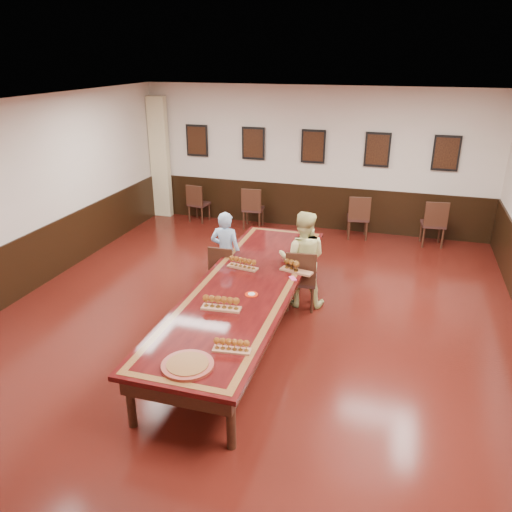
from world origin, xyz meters
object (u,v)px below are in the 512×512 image
(chair_man, at_px, (224,269))
(spare_chair_b, at_px, (253,207))
(chair_woman, at_px, (301,278))
(person_man, at_px, (226,252))
(conference_table, at_px, (246,293))
(spare_chair_c, at_px, (358,216))
(spare_chair_d, at_px, (433,223))
(carved_platter, at_px, (188,365))
(person_woman, at_px, (302,259))
(spare_chair_a, at_px, (199,203))

(chair_man, distance_m, spare_chair_b, 3.49)
(chair_woman, height_order, spare_chair_b, chair_woman)
(person_man, distance_m, conference_table, 1.41)
(chair_woman, distance_m, spare_chair_c, 3.62)
(spare_chair_c, xyz_separation_m, person_man, (-1.88, -3.36, 0.22))
(spare_chair_d, xyz_separation_m, person_man, (-3.45, -3.34, 0.21))
(chair_man, relative_size, conference_table, 0.18)
(chair_man, relative_size, carved_platter, 1.29)
(spare_chair_b, bearing_deg, chair_woman, 113.26)
(person_woman, height_order, conference_table, person_woman)
(person_man, bearing_deg, person_woman, 174.11)
(spare_chair_d, bearing_deg, spare_chair_c, -7.74)
(spare_chair_d, distance_m, carved_platter, 7.16)
(chair_woman, relative_size, person_woman, 0.64)
(chair_man, distance_m, spare_chair_a, 4.05)
(conference_table, bearing_deg, chair_woman, 57.66)
(spare_chair_d, bearing_deg, spare_chair_a, -8.22)
(person_man, bearing_deg, spare_chair_b, -81.93)
(spare_chair_c, xyz_separation_m, carved_platter, (-1.11, -6.65, 0.28))
(spare_chair_b, bearing_deg, person_man, 94.46)
(person_man, relative_size, conference_table, 0.28)
(chair_woman, height_order, person_woman, person_woman)
(carved_platter, bearing_deg, spare_chair_d, 67.93)
(spare_chair_d, distance_m, person_woman, 4.06)
(person_man, bearing_deg, conference_table, 120.83)
(person_man, distance_m, carved_platter, 3.38)
(chair_woman, bearing_deg, spare_chair_d, -128.02)
(spare_chair_d, height_order, carved_platter, spare_chair_d)
(spare_chair_b, xyz_separation_m, person_woman, (1.89, -3.47, 0.30))
(spare_chair_b, distance_m, person_man, 3.41)
(spare_chair_b, bearing_deg, spare_chair_c, 175.37)
(person_man, xyz_separation_m, person_woman, (1.34, -0.11, 0.08))
(person_woman, bearing_deg, spare_chair_d, -128.96)
(chair_man, xyz_separation_m, chair_woman, (1.36, -0.12, 0.06))
(spare_chair_c, distance_m, spare_chair_d, 1.57)
(chair_woman, relative_size, spare_chair_b, 1.04)
(spare_chair_a, relative_size, spare_chair_c, 0.94)
(chair_man, relative_size, chair_woman, 0.88)
(spare_chair_b, relative_size, spare_chair_d, 0.97)
(spare_chair_a, bearing_deg, spare_chair_c, -173.72)
(spare_chair_a, bearing_deg, chair_man, 126.48)
(spare_chair_b, relative_size, person_man, 0.69)
(person_woman, xyz_separation_m, carved_platter, (-0.58, -3.18, -0.02))
(spare_chair_a, distance_m, carved_platter, 7.28)
(person_woman, bearing_deg, chair_man, -8.25)
(spare_chair_a, bearing_deg, chair_woman, 139.67)
(carved_platter, bearing_deg, conference_table, 90.63)
(carved_platter, bearing_deg, spare_chair_a, 111.94)
(chair_man, relative_size, spare_chair_d, 0.88)
(chair_man, bearing_deg, carved_platter, 102.31)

